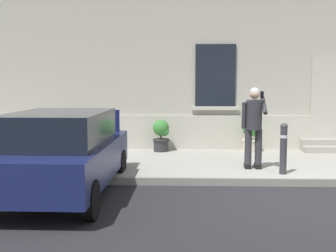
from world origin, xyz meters
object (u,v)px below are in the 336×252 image
hatchback_car_navy (62,151)px  person_on_phone (254,123)px  planter_cream (251,135)px  planter_olive (71,135)px  planter_charcoal (161,135)px  bollard_near_person (284,147)px  bollard_far_left (66,146)px

hatchback_car_navy → person_on_phone: bearing=25.1°
hatchback_car_navy → planter_cream: bearing=45.4°
planter_olive → planter_charcoal: bearing=5.4°
hatchback_car_navy → planter_charcoal: 4.32m
planter_olive → hatchback_car_navy: bearing=-77.5°
person_on_phone → planter_charcoal: size_ratio=2.04×
person_on_phone → bollard_near_person: bearing=-52.4°
hatchback_car_navy → planter_cream: 5.65m
bollard_near_person → bollard_far_left: bearing=180.0°
hatchback_car_navy → person_on_phone: size_ratio=2.33×
hatchback_car_navy → bollard_far_left: size_ratio=3.91×
planter_cream → planter_charcoal: bearing=179.8°
bollard_far_left → planter_charcoal: (1.83, 2.81, -0.11)m
planter_charcoal → planter_cream: same height
planter_charcoal → bollard_near_person: bearing=-47.0°
hatchback_car_navy → planter_charcoal: (1.56, 4.03, -0.18)m
person_on_phone → planter_cream: person_on_phone is taller
bollard_near_person → planter_cream: size_ratio=1.22×
hatchback_car_navy → bollard_far_left: bearing=102.5°
bollard_near_person → planter_olive: size_ratio=1.22×
hatchback_car_navy → planter_olive: size_ratio=4.75×
hatchback_car_navy → planter_olive: 3.90m
planter_olive → bollard_near_person: bearing=-27.2°
bollard_far_left → planter_charcoal: 3.36m
person_on_phone → planter_cream: size_ratio=2.04×
hatchback_car_navy → planter_charcoal: bearing=68.8°
planter_cream → bollard_far_left: bearing=-146.5°
bollard_near_person → person_on_phone: 0.85m
bollard_far_left → planter_cream: bearing=33.5°
hatchback_car_navy → bollard_near_person: hatchback_car_navy is taller
planter_charcoal → planter_cream: size_ratio=1.00×
planter_olive → planter_cream: size_ratio=1.00×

